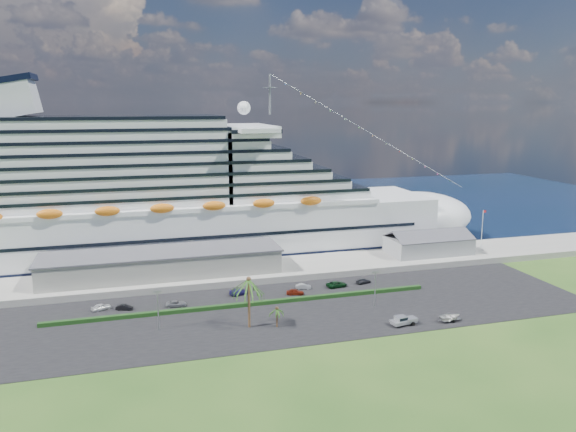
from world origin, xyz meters
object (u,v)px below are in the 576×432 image
object	(u,v)px
cruise_ship	(167,202)
boat_trailer	(450,317)
parked_car_3	(240,292)
pickup_truck	(404,320)

from	to	relation	value
cruise_ship	boat_trailer	xyz separation A→B (m)	(53.02, -68.89, -15.50)
parked_car_3	boat_trailer	world-z (taller)	boat_trailer
pickup_truck	boat_trailer	xyz separation A→B (m)	(10.43, -1.00, -0.02)
cruise_ship	parked_car_3	world-z (taller)	cruise_ship
boat_trailer	pickup_truck	bearing A→B (deg)	174.51
cruise_ship	parked_car_3	xyz separation A→B (m)	(13.57, -39.88, -15.83)
pickup_truck	parked_car_3	bearing A→B (deg)	136.01
cruise_ship	boat_trailer	world-z (taller)	cruise_ship
pickup_truck	boat_trailer	bearing A→B (deg)	-5.49
cruise_ship	parked_car_3	size ratio (longest dim) A/B	36.97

